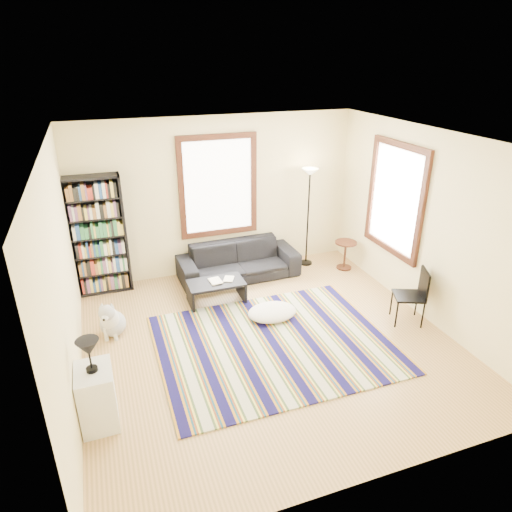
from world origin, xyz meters
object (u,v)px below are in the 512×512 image
object	(u,v)px
side_table	(345,255)
floor_lamp	(308,218)
dog	(112,317)
coffee_table	(216,292)
folding_chair	(409,296)
sofa	(238,261)
floor_cushion	(272,312)
bookshelf	(98,236)
white_cabinet	(97,397)

from	to	relation	value
side_table	floor_lamp	bearing A→B (deg)	143.71
floor_lamp	dog	xyz separation A→B (m)	(-3.66, -1.25, -0.64)
coffee_table	folding_chair	xyz separation A→B (m)	(2.55, -1.54, 0.25)
sofa	coffee_table	distance (m)	0.97
floor_lamp	dog	distance (m)	3.92
floor_cushion	coffee_table	bearing A→B (deg)	131.57
coffee_table	floor_lamp	xyz separation A→B (m)	(2.01, 0.84, 0.75)
dog	floor_lamp	bearing A→B (deg)	36.22
folding_chair	dog	distance (m)	4.35
side_table	dog	bearing A→B (deg)	-169.14
sofa	bookshelf	world-z (taller)	bookshelf
side_table	sofa	bearing A→B (deg)	170.45
white_cabinet	side_table	bearing A→B (deg)	29.20
bookshelf	coffee_table	bearing A→B (deg)	-30.94
floor_lamp	side_table	size ratio (longest dim) A/B	3.44
side_table	dog	size ratio (longest dim) A/B	0.94
dog	bookshelf	bearing A→B (deg)	109.13
side_table	dog	xyz separation A→B (m)	(-4.25, -0.81, 0.02)
floor_cushion	folding_chair	bearing A→B (deg)	-22.42
floor_cushion	side_table	size ratio (longest dim) A/B	1.42
bookshelf	floor_lamp	bearing A→B (deg)	-2.63
side_table	white_cabinet	distance (m)	5.18
sofa	floor_cushion	bearing A→B (deg)	-88.99
coffee_table	floor_lamp	distance (m)	2.30
floor_lamp	folding_chair	world-z (taller)	floor_lamp
floor_cushion	white_cabinet	xyz separation A→B (m)	(-2.58, -1.39, 0.25)
white_cabinet	dog	bearing A→B (deg)	81.27
folding_chair	bookshelf	bearing A→B (deg)	171.83
folding_chair	dog	bearing A→B (deg)	-172.24
bookshelf	dog	bearing A→B (deg)	-88.23
folding_chair	white_cabinet	size ratio (longest dim) A/B	1.23
bookshelf	folding_chair	xyz separation A→B (m)	(4.24, -2.55, -0.57)
coffee_table	side_table	size ratio (longest dim) A/B	1.67
coffee_table	floor_cushion	xyz separation A→B (m)	(0.68, -0.76, -0.08)
floor_cushion	floor_lamp	bearing A→B (deg)	50.39
dog	coffee_table	bearing A→B (deg)	31.19
side_table	dog	distance (m)	4.32
floor_lamp	coffee_table	bearing A→B (deg)	-157.23
side_table	white_cabinet	bearing A→B (deg)	-150.35
white_cabinet	dog	distance (m)	1.77
sofa	side_table	xyz separation A→B (m)	(1.98, -0.33, -0.04)
floor_cushion	folding_chair	xyz separation A→B (m)	(1.87, -0.77, 0.33)
white_cabinet	dog	world-z (taller)	white_cabinet
white_cabinet	sofa	bearing A→B (deg)	48.55
folding_chair	dog	world-z (taller)	folding_chair
floor_cushion	folding_chair	distance (m)	2.05
sofa	floor_cushion	size ratio (longest dim) A/B	2.78
bookshelf	white_cabinet	xyz separation A→B (m)	(-0.21, -3.17, -0.65)
sofa	white_cabinet	size ratio (longest dim) A/B	3.04
side_table	coffee_table	bearing A→B (deg)	-171.05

